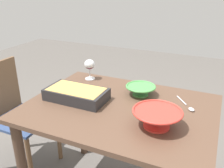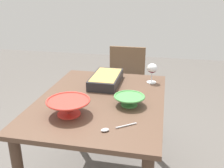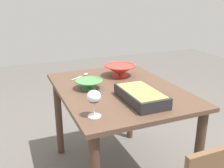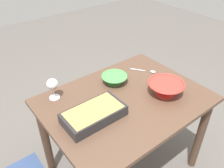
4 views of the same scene
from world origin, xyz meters
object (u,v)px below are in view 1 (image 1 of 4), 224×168
at_px(small_bowl, 157,118).
at_px(serving_spoon, 188,106).
at_px(dining_table, 120,124).
at_px(mixing_bowl, 141,90).
at_px(chair, 14,113).
at_px(wine_glass, 90,66).
at_px(casserole_dish, 77,94).

xyz_separation_m(small_bowl, serving_spoon, (-0.12, -0.28, -0.05)).
bearing_deg(dining_table, small_bowl, 153.28).
relative_size(mixing_bowl, serving_spoon, 1.09).
bearing_deg(small_bowl, dining_table, -26.72).
height_order(mixing_bowl, small_bowl, small_bowl).
height_order(chair, mixing_bowl, chair).
relative_size(wine_glass, serving_spoon, 0.86).
relative_size(casserole_dish, serving_spoon, 2.12).
bearing_deg(casserole_dish, mixing_bowl, -146.32).
height_order(casserole_dish, serving_spoon, casserole_dish).
height_order(chair, small_bowl, chair).
relative_size(dining_table, serving_spoon, 6.17).
bearing_deg(mixing_bowl, small_bowl, 120.81).
height_order(mixing_bowl, serving_spoon, mixing_bowl).
xyz_separation_m(chair, wine_glass, (-0.53, -0.29, 0.38)).
height_order(chair, wine_glass, wine_glass).
bearing_deg(mixing_bowl, serving_spoon, 171.16).
height_order(wine_glass, serving_spoon, wine_glass).
bearing_deg(wine_glass, small_bowl, 145.29).
distance_m(chair, serving_spoon, 1.32).
relative_size(casserole_dish, mixing_bowl, 1.94).
bearing_deg(casserole_dish, chair, -4.91).
bearing_deg(serving_spoon, mixing_bowl, -8.84).
xyz_separation_m(wine_glass, serving_spoon, (-0.75, 0.16, -0.10)).
height_order(wine_glass, mixing_bowl, wine_glass).
relative_size(small_bowl, serving_spoon, 1.42).
bearing_deg(wine_glass, chair, 28.23).
relative_size(dining_table, chair, 1.26).
height_order(casserole_dish, mixing_bowl, casserole_dish).
distance_m(chair, casserole_dish, 0.71).
xyz_separation_m(dining_table, small_bowl, (-0.26, 0.13, 0.18)).
distance_m(wine_glass, small_bowl, 0.77).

